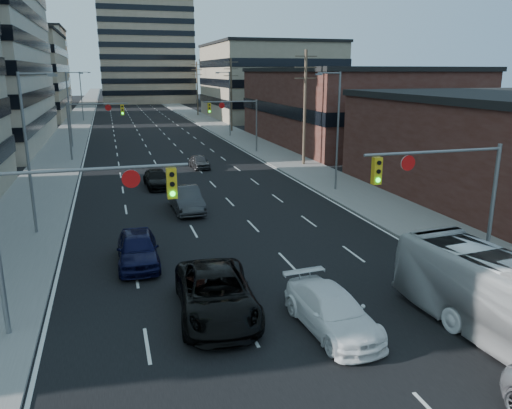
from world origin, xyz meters
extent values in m
cube|color=black|center=(0.00, 130.00, 0.01)|extent=(18.00, 300.00, 0.02)
cube|color=slate|center=(-11.50, 130.00, 0.07)|extent=(5.00, 300.00, 0.15)
cube|color=slate|center=(11.50, 130.00, 0.07)|extent=(5.00, 300.00, 0.15)
cube|color=gray|center=(-24.00, 100.00, 8.00)|extent=(20.00, 30.00, 16.00)
cube|color=#472119|center=(24.00, 50.00, 4.50)|extent=(20.00, 30.00, 9.00)
cube|color=gray|center=(25.00, 88.00, 7.00)|extent=(22.00, 28.00, 14.00)
cube|color=gray|center=(6.00, 150.00, 29.00)|extent=(26.00, 26.00, 58.00)
cube|color=#ADA089|center=(-28.00, 140.00, 10.00)|extent=(24.00, 24.00, 20.00)
cube|color=gray|center=(32.00, 130.00, 6.00)|extent=(22.00, 22.00, 12.00)
cylinder|color=slate|center=(-6.75, 8.00, 5.80)|extent=(6.50, 0.12, 0.12)
cube|color=gold|center=(-4.10, 8.00, 5.15)|extent=(0.35, 0.28, 1.10)
cylinder|color=black|center=(-4.10, 7.84, 5.50)|extent=(0.18, 0.06, 0.18)
cylinder|color=black|center=(-4.10, 7.84, 5.15)|extent=(0.18, 0.06, 0.18)
cylinder|color=#0CE526|center=(-4.10, 7.84, 4.80)|extent=(0.18, 0.06, 0.18)
cylinder|color=white|center=(-5.50, 7.97, 5.40)|extent=(0.64, 0.06, 0.64)
cylinder|color=slate|center=(10.00, 8.00, 3.00)|extent=(0.18, 0.18, 6.00)
cylinder|color=slate|center=(6.75, 8.00, 5.80)|extent=(6.50, 0.12, 0.12)
cube|color=gold|center=(4.10, 8.00, 5.15)|extent=(0.35, 0.28, 1.10)
cylinder|color=black|center=(4.10, 7.84, 5.50)|extent=(0.18, 0.06, 0.18)
cylinder|color=black|center=(4.10, 7.84, 5.15)|extent=(0.18, 0.06, 0.18)
cylinder|color=#0CE526|center=(4.10, 7.84, 4.80)|extent=(0.18, 0.06, 0.18)
cylinder|color=white|center=(5.50, 7.97, 5.40)|extent=(0.64, 0.06, 0.64)
cylinder|color=slate|center=(-10.00, 45.00, 3.00)|extent=(0.18, 0.18, 6.00)
cylinder|color=slate|center=(-7.00, 45.00, 5.80)|extent=(6.00, 0.12, 0.12)
cube|color=gold|center=(-4.60, 45.00, 5.15)|extent=(0.35, 0.28, 1.10)
cylinder|color=black|center=(-4.60, 44.84, 5.50)|extent=(0.18, 0.06, 0.18)
cylinder|color=black|center=(-4.60, 44.84, 5.15)|extent=(0.18, 0.06, 0.18)
cylinder|color=#0CE526|center=(-4.60, 44.84, 4.80)|extent=(0.18, 0.06, 0.18)
cylinder|color=white|center=(-6.00, 44.97, 5.40)|extent=(0.64, 0.06, 0.64)
cylinder|color=slate|center=(10.00, 45.00, 3.00)|extent=(0.18, 0.18, 6.00)
cylinder|color=slate|center=(7.00, 45.00, 5.80)|extent=(6.00, 0.12, 0.12)
cube|color=gold|center=(4.60, 45.00, 5.15)|extent=(0.35, 0.28, 1.10)
cylinder|color=black|center=(4.60, 44.84, 5.50)|extent=(0.18, 0.06, 0.18)
cylinder|color=black|center=(4.60, 44.84, 5.15)|extent=(0.18, 0.06, 0.18)
cylinder|color=#0CE526|center=(4.60, 44.84, 4.80)|extent=(0.18, 0.06, 0.18)
cylinder|color=white|center=(6.00, 44.97, 5.40)|extent=(0.64, 0.06, 0.64)
cylinder|color=#4C3D2D|center=(12.20, 36.00, 5.50)|extent=(0.28, 0.28, 11.00)
cube|color=#4C3D2D|center=(12.20, 36.00, 10.40)|extent=(2.20, 0.10, 0.10)
cube|color=#4C3D2D|center=(12.20, 36.00, 9.40)|extent=(2.20, 0.10, 0.10)
cube|color=#4C3D2D|center=(12.20, 36.00, 8.40)|extent=(2.20, 0.10, 0.10)
cylinder|color=#4C3D2D|center=(12.20, 66.00, 5.50)|extent=(0.28, 0.28, 11.00)
cube|color=#4C3D2D|center=(12.20, 66.00, 10.40)|extent=(2.20, 0.10, 0.10)
cube|color=#4C3D2D|center=(12.20, 66.00, 9.40)|extent=(2.20, 0.10, 0.10)
cube|color=#4C3D2D|center=(12.20, 66.00, 8.40)|extent=(2.20, 0.10, 0.10)
cylinder|color=#4C3D2D|center=(12.20, 96.00, 5.50)|extent=(0.28, 0.28, 11.00)
cube|color=#4C3D2D|center=(12.20, 96.00, 10.40)|extent=(2.20, 0.10, 0.10)
cube|color=#4C3D2D|center=(12.20, 96.00, 9.40)|extent=(2.20, 0.10, 0.10)
cube|color=#4C3D2D|center=(12.20, 96.00, 8.40)|extent=(2.20, 0.10, 0.10)
cylinder|color=slate|center=(-10.50, 20.00, 4.50)|extent=(0.16, 0.16, 9.00)
cylinder|color=slate|center=(-9.60, 20.00, 8.90)|extent=(1.80, 0.10, 0.10)
cube|color=slate|center=(-8.80, 20.00, 8.82)|extent=(0.50, 0.22, 0.14)
cylinder|color=slate|center=(-10.50, 55.00, 4.50)|extent=(0.16, 0.16, 9.00)
cylinder|color=slate|center=(-9.60, 55.00, 8.90)|extent=(1.80, 0.10, 0.10)
cube|color=slate|center=(-8.80, 55.00, 8.82)|extent=(0.50, 0.22, 0.14)
cylinder|color=slate|center=(-10.50, 90.00, 4.50)|extent=(0.16, 0.16, 9.00)
cylinder|color=slate|center=(-9.60, 90.00, 8.90)|extent=(1.80, 0.10, 0.10)
cube|color=slate|center=(-8.80, 90.00, 8.82)|extent=(0.50, 0.22, 0.14)
cylinder|color=slate|center=(10.50, 25.00, 4.50)|extent=(0.16, 0.16, 9.00)
cylinder|color=slate|center=(9.60, 25.00, 8.90)|extent=(1.80, 0.10, 0.10)
cube|color=slate|center=(8.80, 25.00, 8.82)|extent=(0.50, 0.22, 0.14)
cylinder|color=slate|center=(10.50, 60.00, 4.50)|extent=(0.16, 0.16, 9.00)
cylinder|color=slate|center=(9.60, 60.00, 8.90)|extent=(1.80, 0.10, 0.10)
cube|color=slate|center=(8.80, 60.00, 8.82)|extent=(0.50, 0.22, 0.14)
imported|color=black|center=(-2.67, 7.57, 0.85)|extent=(3.28, 6.32, 1.70)
imported|color=white|center=(1.07, 5.28, 0.73)|extent=(2.38, 5.15, 1.46)
imported|color=black|center=(-5.20, 13.66, 0.81)|extent=(2.02, 4.80, 1.62)
imported|color=#2C2C2E|center=(-1.52, 22.51, 0.82)|extent=(1.89, 5.01, 1.63)
imported|color=black|center=(-2.67, 30.29, 0.68)|extent=(2.13, 4.76, 1.35)
imported|color=#323234|center=(2.00, 37.37, 0.64)|extent=(1.77, 3.84, 1.28)
camera|label=1|loc=(-6.12, -9.53, 9.00)|focal=35.00mm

